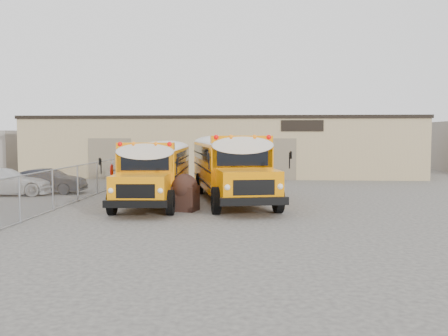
# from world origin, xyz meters

# --- Properties ---
(ground) EXTENTS (120.00, 120.00, 0.00)m
(ground) POSITION_xyz_m (0.00, 0.00, 0.00)
(ground) COLOR #45413F
(ground) RESTS_ON ground
(warehouse) EXTENTS (30.20, 10.20, 4.67)m
(warehouse) POSITION_xyz_m (-0.00, 19.99, 2.37)
(warehouse) COLOR tan
(warehouse) RESTS_ON ground
(chainlink_fence) EXTENTS (0.07, 18.07, 1.81)m
(chainlink_fence) POSITION_xyz_m (-6.00, 3.00, 0.90)
(chainlink_fence) COLOR gray
(chainlink_fence) RESTS_ON ground
(school_bus_left) EXTENTS (3.25, 10.39, 3.00)m
(school_bus_left) POSITION_xyz_m (-2.52, 9.60, 1.74)
(school_bus_left) COLOR orange
(school_bus_left) RESTS_ON ground
(school_bus_right) EXTENTS (5.08, 11.61, 3.30)m
(school_bus_right) POSITION_xyz_m (-0.02, 11.08, 1.91)
(school_bus_right) COLOR orange
(school_bus_right) RESTS_ON ground
(tarp_bundle) EXTENTS (1.27, 1.19, 1.61)m
(tarp_bundle) POSITION_xyz_m (-0.31, 0.45, 0.83)
(tarp_bundle) COLOR black
(tarp_bundle) RESTS_ON ground
(car_white) EXTENTS (5.37, 3.06, 1.47)m
(car_white) POSITION_xyz_m (-10.84, 5.18, 0.73)
(car_white) COLOR silver
(car_white) RESTS_ON ground
(car_dark) EXTENTS (4.15, 1.49, 1.36)m
(car_dark) POSITION_xyz_m (-8.91, 6.22, 0.68)
(car_dark) COLOR #212227
(car_dark) RESTS_ON ground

